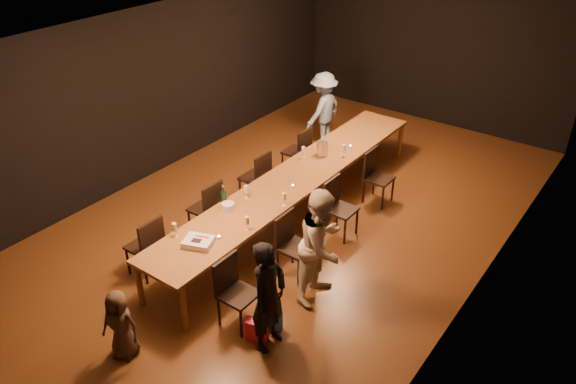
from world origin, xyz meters
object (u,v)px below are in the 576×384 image
Objects in this scene: chair_right_1 at (296,247)px; ice_bucket at (322,149)px; chair_right_2 at (342,209)px; table at (296,179)px; birthday_cake at (198,242)px; chair_left_3 at (296,151)px; chair_right_0 at (239,294)px; champagne_bottle at (224,195)px; woman_birthday at (269,297)px; woman_tan at (322,245)px; child at (120,324)px; plate_stack at (228,206)px; chair_left_1 at (205,208)px; chair_right_3 at (379,178)px; chair_left_2 at (255,177)px; chair_left_0 at (144,245)px; man_blue at (323,110)px.

ice_bucket reaches higher than chair_right_1.
chair_right_1 is 1.00× the size of chair_right_2.
birthday_cake is at bearing -89.08° from table.
chair_left_3 is at bearing 125.31° from table.
champagne_bottle is (-1.20, 1.10, 0.45)m from chair_right_0.
woman_birthday reaches higher than ice_bucket.
woman_tan is at bearing -1.62° from champagne_bottle.
woman_tan is 2.60m from child.
table is 1.38m from plate_stack.
chair_right_0 is 1.22m from woman_tan.
chair_right_2 and chair_left_1 have the same top height.
chair_right_3 is at bearing 19.53° from ice_bucket.
chair_right_3 is at bearing -54.78° from chair_left_2.
chair_left_1 is 1.00× the size of chair_left_3.
chair_left_2 is at bearing 39.73° from woman_birthday.
woman_birthday is at bearing -34.13° from champagne_bottle.
woman_birthday reaches higher than table.
birthday_cake is (-0.06, 1.37, 0.33)m from child.
chair_right_3 is 3.53m from birthday_cake.
chair_left_1 is at bearing 169.01° from champagne_bottle.
table is 0.89m from ice_bucket.
chair_right_1 is 1.00× the size of chair_left_3.
woman_birthday is at bearing 21.39° from child.
chair_right_0 is at bearing -154.72° from chair_left_3.
chair_left_0 is 1.00× the size of chair_left_2.
man_blue is at bearing 4.58° from chair_left_1.
chair_left_3 is 2.59m from champagne_bottle.
woman_tan is 7.12× the size of ice_bucket.
man_blue reaches higher than chair_right_3.
plate_stack is at bearing -81.84° from chair_right_1.
chair_right_0 reaches higher than table.
chair_left_1 is at bearing -54.78° from chair_right_2.
ice_bucket is at bearing 30.52° from woman_tan.
child is 5.07× the size of plate_stack.
champagne_bottle is 2.18m from ice_bucket.
woman_birthday is at bearing 11.82° from chair_right_2.
chair_left_1 and chair_left_3 have the same top height.
chair_right_2 and chair_left_3 have the same top height.
chair_left_3 is 1.02× the size of child.
plate_stack is (-1.59, -0.01, 0.00)m from woman_tan.
woman_birthday reaches higher than chair_left_3.
man_blue is 4.01m from plate_stack.
ice_bucket reaches higher than chair_left_1.
chair_right_3 reaches higher than birthday_cake.
woman_tan is (2.22, -1.35, 0.34)m from chair_left_2.
ice_bucket is at bearing 71.45° from birthday_cake.
chair_right_3 is 1.00× the size of chair_left_2.
chair_right_2 is 1.48m from woman_tan.
chair_right_0 is 2.77× the size of champagne_bottle.
chair_right_2 is 1.34m from ice_bucket.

